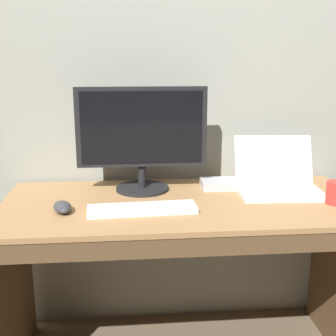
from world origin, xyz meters
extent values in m
cube|color=#A87A4C|center=(0.00, 0.00, 0.73)|extent=(1.47, 0.66, 0.02)
cube|color=brown|center=(-0.72, 0.00, 0.36)|extent=(0.04, 0.61, 0.72)
cube|color=brown|center=(0.00, -0.32, 0.69)|extent=(1.41, 0.02, 0.07)
cube|color=white|center=(0.42, 0.05, 0.75)|extent=(0.37, 0.24, 0.01)
cube|color=#ACACAC|center=(0.42, 0.03, 0.76)|extent=(0.31, 0.16, 0.00)
cube|color=white|center=(0.43, 0.20, 0.86)|extent=(0.35, 0.11, 0.21)
cube|color=silver|center=(0.43, 0.19, 0.86)|extent=(0.32, 0.09, 0.18)
cylinder|color=black|center=(-0.16, 0.17, 0.75)|extent=(0.23, 0.23, 0.01)
cylinder|color=black|center=(-0.16, 0.17, 0.81)|extent=(0.03, 0.03, 0.10)
cube|color=black|center=(-0.16, 0.16, 1.02)|extent=(0.55, 0.03, 0.34)
cube|color=black|center=(-0.16, 0.14, 1.02)|extent=(0.51, 0.00, 0.30)
cube|color=white|center=(-0.17, -0.11, 0.75)|extent=(0.42, 0.14, 0.02)
cube|color=silver|center=(-0.17, -0.11, 0.77)|extent=(0.39, 0.11, 0.00)
ellipsoid|color=#38383D|center=(-0.47, -0.09, 0.76)|extent=(0.10, 0.13, 0.04)
cube|color=silver|center=(0.18, 0.17, 0.76)|extent=(0.16, 0.12, 0.04)
cylinder|color=red|center=(0.60, -0.09, 0.79)|extent=(0.08, 0.08, 0.09)
camera|label=1|loc=(-0.22, -1.70, 1.32)|focal=47.46mm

